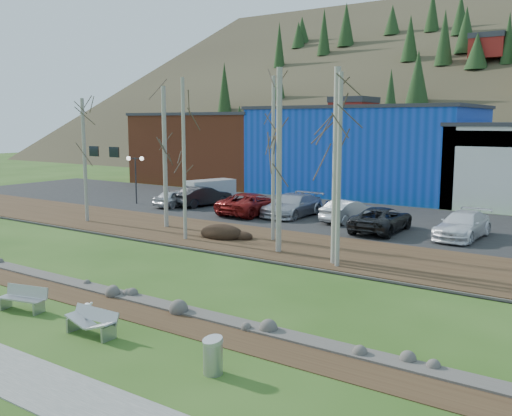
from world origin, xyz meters
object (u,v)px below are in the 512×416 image
Objects in this scene: litter_bin at (213,357)px; car_7 at (463,225)px; car_0 at (176,198)px; car_6 at (381,219)px; car_9 at (295,206)px; car_4 at (332,210)px; car_1 at (203,196)px; bench_intact at (24,299)px; bench_damaged at (93,322)px; car_8 at (250,203)px; van_grey at (208,191)px; street_lamp at (135,167)px; car_2 at (254,204)px; car_5 at (348,211)px; car_3 at (289,205)px; seagull at (88,305)px.

car_7 is at bearing 87.81° from litter_bin.
litter_bin is at bearing 139.65° from car_0.
car_9 reaches higher than car_6.
car_9 reaches higher than litter_bin.
car_6 reaches higher than litter_bin.
litter_bin is 0.25× the size of car_4.
car_1 is at bearing -9.48° from car_6.
bench_intact is at bearing -111.21° from car_7.
bench_damaged is 0.52× the size of car_4.
car_0 is (-21.41, 22.01, 0.36)m from litter_bin.
litter_bin is 0.17× the size of car_8.
van_grey is (-15.85, 25.32, 0.63)m from bench_damaged.
car_4 is at bearing -29.97° from car_6.
car_1 reaches higher than litter_bin.
street_lamp is 0.69× the size of car_2.
car_5 reaches higher than car_4.
car_8 is at bearing 170.50° from car_4.
car_7 is (12.48, -1.12, -0.01)m from car_3.
bench_damaged is 22.83m from car_7.
car_9 is at bearing 167.95° from car_4.
car_2 is 1.00× the size of car_8.
car_2 is 14.83m from car_7.
bench_damaged is 4.88× the size of seagull.
car_2 is (5.86, -1.24, -0.01)m from car_1.
car_3 is at bearing -15.16° from street_lamp.
litter_bin is 26.27m from car_2.
car_4 is (5.55, 1.57, -0.14)m from car_2.
car_3 reaches higher than seagull.
car_1 is at bearing -9.36° from car_2.
car_3 reaches higher than litter_bin.
street_lamp is 18.49m from car_5.
car_7 reaches higher than car_0.
bench_damaged is at bearing -73.49° from car_3.
bench_intact is 0.48× the size of car_0.
car_0 is 2.14m from car_1.
car_3 is at bearing -154.76° from car_2.
litter_bin is 33.17m from street_lamp.
car_4 is at bearing -166.70° from car_0.
car_1 is 8.72m from car_9.
car_1 reaches higher than bench_intact.
van_grey is at bearing 174.53° from car_7.
seagull is 0.07× the size of car_9.
car_4 is at bearing -14.68° from street_lamp.
car_7 is (26.10, 0.76, -2.30)m from street_lamp.
car_4 is at bearing 172.66° from car_7.
car_2 is 2.55m from car_3.
car_6 is (17.57, -0.66, 0.08)m from car_0.
car_2 is at bearing -177.41° from car_8.
car_1 reaches higher than car_3.
bench_damaged is 27.40m from car_0.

